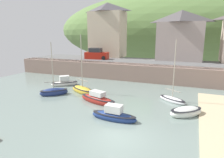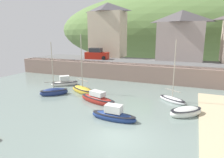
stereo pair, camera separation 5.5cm
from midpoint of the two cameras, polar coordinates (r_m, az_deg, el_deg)
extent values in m
cube|color=gray|center=(13.95, 1.72, -16.46)|extent=(48.00, 40.00, 0.06)
cube|color=gray|center=(29.26, 13.64, 1.33)|extent=(48.00, 2.40, 2.40)
cube|color=#606060|center=(32.69, 14.77, 4.47)|extent=(48.00, 9.00, 0.10)
ellipsoid|color=#5E7F42|center=(66.79, 18.87, 13.05)|extent=(80.00, 44.00, 22.90)
cube|color=beige|center=(39.96, -1.18, 12.46)|extent=(6.49, 4.17, 8.48)
pyramid|color=#4E4A50|center=(40.27, -1.21, 19.70)|extent=(6.79, 4.47, 1.67)
cube|color=#A1928B|center=(36.72, 18.85, 10.06)|extent=(7.33, 5.48, 6.26)
pyramid|color=#4E494A|center=(36.81, 19.32, 16.46)|extent=(7.63, 5.78, 1.97)
ellipsoid|color=navy|center=(16.50, 0.56, -10.67)|extent=(3.87, 1.26, 0.81)
ellipsoid|color=black|center=(16.41, 0.56, -9.95)|extent=(3.79, 1.23, 0.12)
cube|color=silver|center=(16.23, 0.56, -8.36)|extent=(1.36, 0.85, 0.61)
ellipsoid|color=white|center=(18.38, 20.26, -8.84)|extent=(3.17, 3.09, 0.97)
ellipsoid|color=black|center=(18.29, 20.32, -8.05)|extent=(3.11, 3.03, 0.12)
ellipsoid|color=white|center=(27.88, -13.16, -1.27)|extent=(3.47, 3.31, 0.78)
ellipsoid|color=black|center=(27.83, -13.18, -0.85)|extent=(3.40, 3.25, 0.12)
cube|color=silver|center=(27.71, -13.24, 0.19)|extent=(1.51, 1.49, 0.68)
ellipsoid|color=maroon|center=(20.37, -4.01, -5.99)|extent=(4.67, 2.52, 0.93)
ellipsoid|color=black|center=(20.29, -4.02, -5.31)|extent=(4.58, 2.47, 0.12)
cube|color=silver|center=(20.16, -4.04, -4.10)|extent=(1.76, 1.28, 0.48)
ellipsoid|color=white|center=(21.56, 16.75, -5.70)|extent=(3.17, 2.56, 0.61)
ellipsoid|color=black|center=(21.51, 16.78, -5.28)|extent=(3.11, 2.51, 0.12)
cylinder|color=#B2A893|center=(20.81, 17.30, 2.65)|extent=(0.09, 0.09, 5.75)
cylinder|color=gray|center=(21.27, 16.92, -3.12)|extent=(1.59, 1.06, 0.07)
ellipsoid|color=navy|center=(23.85, -16.03, -3.63)|extent=(3.15, 3.08, 1.00)
ellipsoid|color=black|center=(23.78, -16.07, -2.99)|extent=(3.08, 3.02, 0.12)
cylinder|color=#B2A893|center=(23.21, -16.48, 3.65)|extent=(0.09, 0.09, 5.12)
cylinder|color=gray|center=(23.55, -16.21, -0.76)|extent=(1.47, 1.40, 0.07)
ellipsoid|color=gold|center=(24.01, -8.28, -3.21)|extent=(4.17, 3.01, 0.92)
ellipsoid|color=black|center=(23.94, -8.30, -2.62)|extent=(4.09, 2.95, 0.12)
cylinder|color=#B2A893|center=(23.31, -8.55, 5.00)|extent=(0.09, 0.09, 6.00)
cylinder|color=gray|center=(23.70, -8.38, -0.28)|extent=(2.20, 1.18, 0.07)
cube|color=#AF1F12|center=(36.14, -4.22, 6.63)|extent=(4.26, 2.12, 1.20)
cube|color=#282D33|center=(36.16, -4.61, 8.14)|extent=(2.25, 1.71, 0.80)
cylinder|color=black|center=(36.19, -1.30, 6.23)|extent=(0.64, 0.22, 0.64)
cylinder|color=black|center=(34.74, -2.36, 5.95)|extent=(0.64, 0.22, 0.64)
cylinder|color=black|center=(37.63, -5.93, 6.41)|extent=(0.64, 0.22, 0.64)
cylinder|color=black|center=(36.24, -7.13, 6.14)|extent=(0.64, 0.22, 0.64)
camera|label=1|loc=(0.03, -89.45, 0.12)|focal=32.29mm
camera|label=2|loc=(0.03, 90.55, -0.12)|focal=32.29mm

